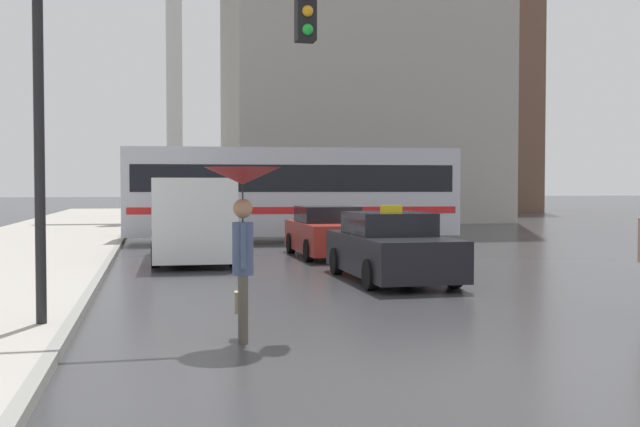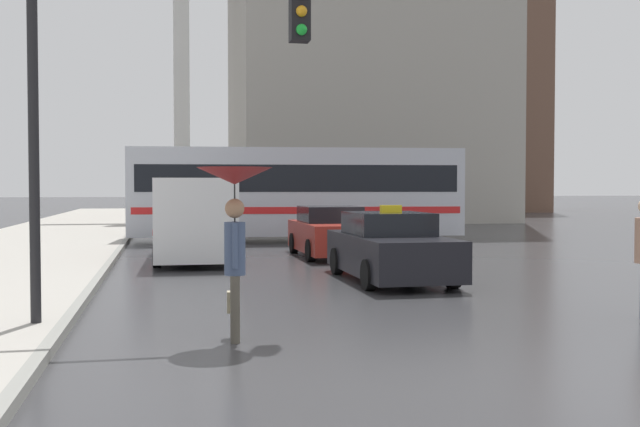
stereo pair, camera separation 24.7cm
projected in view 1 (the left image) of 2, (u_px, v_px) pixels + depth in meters
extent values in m
plane|color=#38383A|center=(455.00, 379.00, 7.70)|extent=(300.00, 300.00, 0.00)
cube|color=gray|center=(28.00, 397.00, 6.80)|extent=(0.16, 120.00, 0.14)
cube|color=black|center=(391.00, 254.00, 15.85)|extent=(1.80, 4.41, 0.80)
cube|color=black|center=(388.00, 223.00, 16.04)|extent=(1.58, 1.98, 0.47)
cylinder|color=black|center=(454.00, 273.00, 14.71)|extent=(0.20, 0.60, 0.60)
cylinder|color=black|center=(371.00, 275.00, 14.34)|extent=(0.20, 0.60, 0.60)
cylinder|color=black|center=(408.00, 259.00, 17.37)|extent=(0.20, 0.60, 0.60)
cylinder|color=black|center=(337.00, 261.00, 17.00)|extent=(0.20, 0.60, 0.60)
cube|color=yellow|center=(391.00, 209.00, 15.81)|extent=(0.44, 0.16, 0.16)
cube|color=#A52D23|center=(329.00, 237.00, 21.33)|extent=(1.80, 4.26, 0.81)
cube|color=black|center=(327.00, 214.00, 21.51)|extent=(1.58, 1.92, 0.46)
cylinder|color=black|center=(370.00, 249.00, 20.23)|extent=(0.20, 0.60, 0.60)
cylinder|color=black|center=(309.00, 250.00, 19.86)|extent=(0.20, 0.60, 0.60)
cylinder|color=black|center=(346.00, 242.00, 22.81)|extent=(0.20, 0.60, 0.60)
cylinder|color=black|center=(291.00, 243.00, 22.44)|extent=(0.20, 0.60, 0.60)
cube|color=white|center=(193.00, 217.00, 20.17)|extent=(2.17, 5.68, 2.04)
cube|color=black|center=(193.00, 204.00, 20.16)|extent=(2.17, 5.23, 0.53)
cube|color=red|center=(193.00, 226.00, 20.18)|extent=(2.18, 5.46, 0.14)
cylinder|color=black|center=(233.00, 254.00, 18.73)|extent=(0.22, 0.64, 0.63)
cylinder|color=black|center=(155.00, 255.00, 18.37)|extent=(0.22, 0.64, 0.63)
cylinder|color=black|center=(225.00, 244.00, 22.04)|extent=(0.22, 0.64, 0.63)
cylinder|color=black|center=(159.00, 245.00, 21.68)|extent=(0.22, 0.64, 0.63)
cube|color=#B2B7C1|center=(292.00, 192.00, 27.12)|extent=(11.99, 3.62, 3.10)
cube|color=black|center=(292.00, 179.00, 27.10)|extent=(11.41, 3.58, 0.94)
cube|color=red|center=(292.00, 209.00, 27.14)|extent=(11.64, 3.61, 0.24)
cylinder|color=black|center=(396.00, 226.00, 28.87)|extent=(0.98, 0.37, 0.96)
cylinder|color=black|center=(411.00, 230.00, 26.48)|extent=(0.98, 0.37, 0.96)
cylinder|color=black|center=(187.00, 227.00, 27.89)|extent=(0.98, 0.37, 0.96)
cylinder|color=black|center=(183.00, 231.00, 25.51)|extent=(0.98, 0.37, 0.96)
cylinder|color=#4C473D|center=(243.00, 310.00, 9.45)|extent=(0.13, 0.13, 0.86)
cylinder|color=#4C473D|center=(243.00, 307.00, 9.67)|extent=(0.13, 0.13, 0.86)
cylinder|color=#3D4C6B|center=(243.00, 249.00, 9.53)|extent=(0.29, 0.29, 0.68)
sphere|color=#997051|center=(243.00, 208.00, 9.52)|extent=(0.25, 0.25, 0.25)
cylinder|color=#3D4C6B|center=(243.00, 246.00, 9.36)|extent=(0.07, 0.07, 0.58)
cylinder|color=#3D4C6B|center=(242.00, 244.00, 9.71)|extent=(0.07, 0.07, 0.58)
cone|color=maroon|center=(243.00, 176.00, 9.50)|extent=(0.97, 0.97, 0.22)
cylinder|color=black|center=(243.00, 203.00, 9.51)|extent=(0.02, 0.02, 0.69)
cube|color=#BFB28C|center=(238.00, 302.00, 9.80)|extent=(0.11, 0.19, 0.28)
cylinder|color=black|center=(39.00, 142.00, 10.02)|extent=(0.14, 0.14, 5.18)
cube|color=black|center=(305.00, 14.00, 10.74)|extent=(0.28, 0.28, 0.80)
sphere|color=orange|center=(308.00, 11.00, 10.59)|extent=(0.16, 0.16, 0.16)
sphere|color=green|center=(308.00, 30.00, 10.59)|extent=(0.16, 0.16, 0.16)
cube|color=brown|center=(431.00, 70.00, 63.96)|extent=(13.88, 13.89, 24.08)
cube|color=white|center=(174.00, 43.00, 43.10)|extent=(0.90, 0.90, 20.61)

